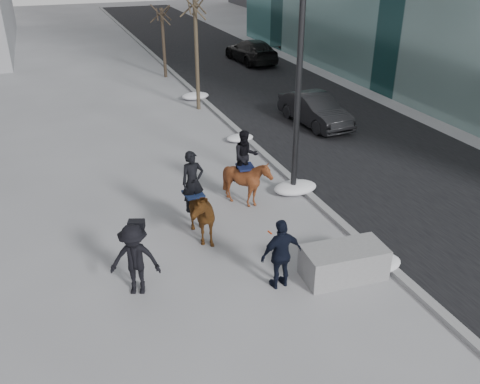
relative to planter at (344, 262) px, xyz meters
name	(u,v)px	position (x,y,z in m)	size (l,w,h in m)	color
ground	(257,266)	(-1.77, 1.12, -0.39)	(120.00, 120.00, 0.00)	gray
road	(314,116)	(5.23, 11.12, -0.39)	(8.00, 90.00, 0.01)	black
curb	(232,126)	(1.23, 11.12, -0.33)	(0.25, 90.00, 0.12)	gray
planter	(344,262)	(0.00, 0.00, 0.00)	(1.96, 0.98, 0.78)	gray
car_near	(315,110)	(4.69, 10.10, 0.28)	(1.43, 4.10, 1.35)	black
car_far	(251,51)	(6.80, 22.65, 0.34)	(2.04, 5.02, 1.46)	black
tree_near	(196,48)	(0.63, 14.11, 2.44)	(1.20, 1.20, 5.67)	#3C3023
tree_far	(163,40)	(0.63, 20.80, 1.75)	(1.20, 1.20, 4.28)	#3A2922
mounted_left	(195,208)	(-2.79, 2.97, 0.52)	(1.00, 1.96, 2.45)	#4B2B0F
mounted_right	(247,176)	(-0.80, 4.28, 0.54)	(1.38, 1.51, 2.33)	#532310
feeder	(281,254)	(-1.57, 0.20, 0.49)	(1.06, 0.90, 1.75)	black
camera_crew	(135,259)	(-4.73, 1.16, 0.49)	(1.29, 1.00, 1.75)	black
lamppost	(301,32)	(0.83, 4.38, 4.60)	(0.25, 0.80, 9.09)	black
snow_piles	(258,154)	(0.93, 7.54, -0.22)	(1.43, 16.59, 0.36)	silver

